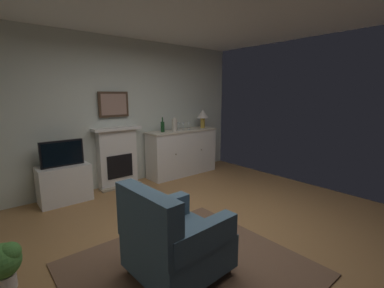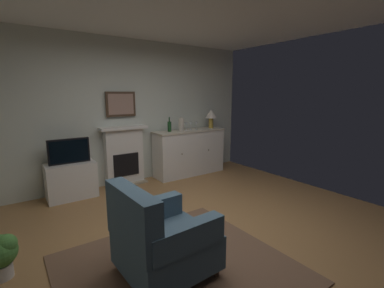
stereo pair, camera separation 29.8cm
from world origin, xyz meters
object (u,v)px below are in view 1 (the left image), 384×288
object	(u,v)px
sideboard_cabinet	(182,152)
table_lamp	(203,115)
fireplace_unit	(118,157)
vase_decorative	(174,124)
wine_bottle	(163,126)
armchair	(173,240)
wine_glass_right	(189,124)
potted_plant_fern	(4,262)
wine_glass_left	(179,125)
tv_cabinet	(64,184)
wine_glass_center	(183,124)
tv_set	(62,153)
framed_picture	(114,104)

from	to	relation	value
sideboard_cabinet	table_lamp	world-z (taller)	table_lamp
table_lamp	fireplace_unit	bearing A→B (deg)	174.78
fireplace_unit	vase_decorative	world-z (taller)	vase_decorative
wine_bottle	vase_decorative	world-z (taller)	wine_bottle
table_lamp	armchair	bearing A→B (deg)	-136.22
wine_glass_right	table_lamp	bearing A→B (deg)	6.25
fireplace_unit	potted_plant_fern	world-z (taller)	fireplace_unit
wine_glass_left	tv_cabinet	bearing A→B (deg)	179.68
wine_glass_left	potted_plant_fern	bearing A→B (deg)	-151.87
fireplace_unit	wine_glass_center	xyz separation A→B (m)	(1.39, -0.18, 0.52)
wine_glass_left	tv_cabinet	distance (m)	2.39
wine_glass_center	tv_set	xyz separation A→B (m)	(-2.37, -0.01, -0.28)
vase_decorative	table_lamp	bearing A→B (deg)	3.55
wine_glass_center	wine_glass_left	bearing A→B (deg)	177.65
fireplace_unit	framed_picture	world-z (taller)	framed_picture
wine_glass_right	vase_decorative	xyz separation A→B (m)	(-0.37, -0.00, 0.02)
wine_glass_right	armchair	size ratio (longest dim) A/B	0.18
wine_bottle	table_lamp	bearing A→B (deg)	-1.87
framed_picture	armchair	world-z (taller)	framed_picture
wine_bottle	tv_cabinet	size ratio (longest dim) A/B	0.39
framed_picture	tv_cabinet	world-z (taller)	framed_picture
framed_picture	table_lamp	xyz separation A→B (m)	(1.94, -0.22, -0.28)
tv_set	vase_decorative	bearing A→B (deg)	-1.14
sideboard_cabinet	potted_plant_fern	xyz separation A→B (m)	(-3.28, -1.71, -0.22)
fireplace_unit	tv_set	size ratio (longest dim) A/B	1.77
wine_glass_left	armchair	size ratio (longest dim) A/B	0.18
sideboard_cabinet	vase_decorative	world-z (taller)	vase_decorative
sideboard_cabinet	wine_glass_right	distance (m)	0.61
sideboard_cabinet	vase_decorative	distance (m)	0.65
wine_glass_left	vase_decorative	distance (m)	0.16
table_lamp	tv_set	world-z (taller)	table_lamp
wine_glass_right	vase_decorative	bearing A→B (deg)	-179.61
sideboard_cabinet	tv_set	world-z (taller)	tv_set
sideboard_cabinet	potted_plant_fern	distance (m)	3.71
wine_glass_right	tv_set	bearing A→B (deg)	179.09
armchair	framed_picture	bearing A→B (deg)	75.51
vase_decorative	potted_plant_fern	size ratio (longest dim) A/B	0.65
framed_picture	wine_glass_right	bearing A→B (deg)	-10.17
wine_glass_right	sideboard_cabinet	bearing A→B (deg)	161.74
wine_glass_left	wine_bottle	bearing A→B (deg)	175.28
framed_picture	tv_cabinet	bearing A→B (deg)	-167.99
vase_decorative	armchair	distance (m)	3.18
tv_set	fireplace_unit	bearing A→B (deg)	10.77
tv_set	potted_plant_fern	world-z (taller)	tv_set
framed_picture	vase_decorative	bearing A→B (deg)	-13.53
fireplace_unit	wine_glass_left	bearing A→B (deg)	-7.76
tv_cabinet	armchair	size ratio (longest dim) A/B	0.82
sideboard_cabinet	wine_glass_right	world-z (taller)	wine_glass_right
sideboard_cabinet	armchair	world-z (taller)	sideboard_cabinet
tv_set	sideboard_cabinet	bearing A→B (deg)	0.20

